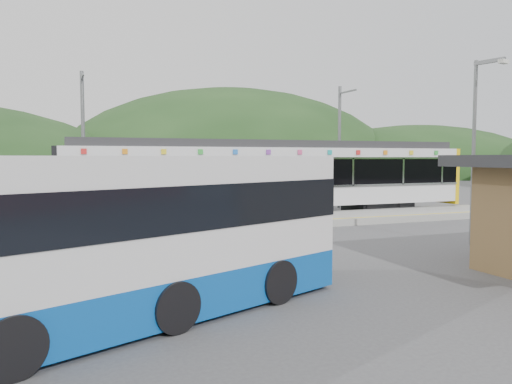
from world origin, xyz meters
name	(u,v)px	position (x,y,z in m)	size (l,w,h in m)	color
ground	(294,237)	(0.00, 0.00, 0.00)	(120.00, 120.00, 0.00)	#4C4C4F
hills	(358,214)	(6.19, 5.29, 0.00)	(146.00, 149.00, 26.00)	#1E3D19
platform	(261,222)	(0.00, 3.30, 0.15)	(26.00, 3.20, 0.30)	#9E9E99
yellow_line	(273,222)	(0.00, 2.00, 0.30)	(26.00, 0.10, 0.01)	yellow
train	(276,175)	(1.87, 6.00, 2.06)	(20.44, 3.01, 3.74)	black
catenary_mast_west	(83,142)	(-7.00, 8.56, 3.65)	(0.18, 1.80, 7.00)	slate
catenary_mast_east	(340,145)	(7.00, 8.56, 3.65)	(0.18, 1.80, 7.00)	slate
bus	(69,249)	(-7.92, -7.87, 1.43)	(11.02, 6.43, 2.97)	#0B51B1
lamp_post	(477,136)	(4.82, -3.82, 3.66)	(0.38, 1.11, 6.13)	slate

